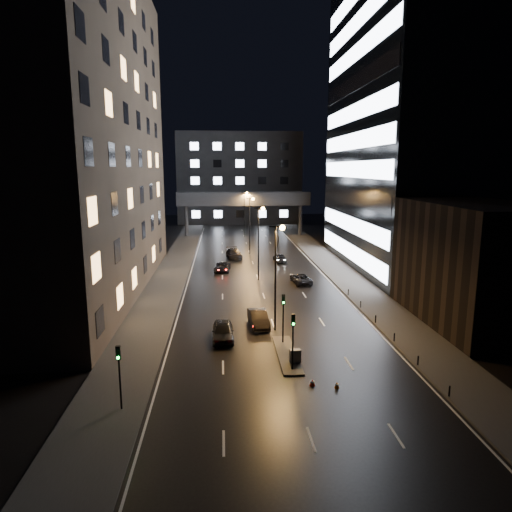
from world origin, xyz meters
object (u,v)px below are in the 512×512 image
at_px(car_away_a, 223,331).
at_px(car_toward_a, 301,278).
at_px(car_toward_b, 280,258).
at_px(utility_cabinet, 295,356).
at_px(car_away_b, 258,318).
at_px(car_away_d, 234,254).
at_px(car_away_c, 222,267).

bearing_deg(car_away_a, car_toward_a, 61.42).
bearing_deg(car_toward_b, car_toward_a, 92.06).
xyz_separation_m(car_toward_b, utility_cabinet, (-3.81, -40.11, 0.05)).
relative_size(car_away_a, car_away_b, 1.00).
xyz_separation_m(car_away_d, utility_cabinet, (3.66, -43.66, -0.13)).
relative_size(car_away_c, utility_cabinet, 4.46).
bearing_deg(car_away_a, car_away_b, 43.72).
xyz_separation_m(car_away_b, utility_cabinet, (2.20, -9.04, -0.10)).
xyz_separation_m(car_away_d, car_toward_b, (7.48, -3.56, -0.18)).
bearing_deg(car_away_b, car_away_c, 93.64).
xyz_separation_m(car_away_b, car_away_d, (-1.46, 34.62, 0.03)).
height_order(car_away_c, car_toward_a, car_away_c).
bearing_deg(car_away_d, car_away_c, -108.76).
height_order(car_away_a, car_toward_a, car_away_a).
bearing_deg(utility_cabinet, car_toward_a, 74.34).
distance_m(car_away_c, car_toward_b, 11.59).
relative_size(car_away_b, car_away_c, 1.00).
bearing_deg(car_away_c, car_away_b, -76.24).
distance_m(car_away_d, car_toward_a, 20.01).
distance_m(car_away_a, utility_cabinet, 8.00).
distance_m(car_toward_b, utility_cabinet, 40.29).
bearing_deg(car_away_a, utility_cabinet, -45.43).
height_order(car_away_a, car_away_c, car_away_a).
height_order(car_away_c, car_toward_b, car_away_c).
bearing_deg(car_toward_a, car_away_a, 56.44).
bearing_deg(car_toward_b, car_away_d, -27.50).
relative_size(car_toward_b, utility_cabinet, 4.11).
distance_m(car_away_b, car_away_c, 24.71).
relative_size(car_away_b, car_toward_a, 1.00).
xyz_separation_m(car_away_c, car_toward_b, (9.52, 6.61, -0.02)).
xyz_separation_m(car_away_a, car_toward_b, (9.50, 34.48, -0.18)).
xyz_separation_m(car_away_c, car_away_d, (2.04, 10.16, 0.16)).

